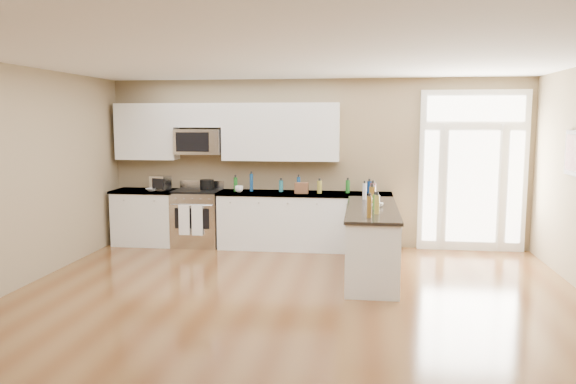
{
  "coord_description": "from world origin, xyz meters",
  "views": [
    {
      "loc": [
        0.8,
        -5.39,
        2.11
      ],
      "look_at": [
        -0.2,
        2.0,
        1.16
      ],
      "focal_mm": 35.0,
      "sensor_mm": 36.0,
      "label": 1
    }
  ],
  "objects_px": {
    "peninsula_cabinet": "(371,244)",
    "kitchen_range": "(198,218)",
    "toaster_oven": "(160,183)",
    "stockpot": "(207,184)"
  },
  "relations": [
    {
      "from": "peninsula_cabinet",
      "to": "kitchen_range",
      "type": "bearing_deg",
      "value": 153.44
    },
    {
      "from": "kitchen_range",
      "to": "toaster_oven",
      "type": "distance_m",
      "value": 0.85
    },
    {
      "from": "kitchen_range",
      "to": "stockpot",
      "type": "relative_size",
      "value": 4.54
    },
    {
      "from": "stockpot",
      "to": "toaster_oven",
      "type": "relative_size",
      "value": 0.82
    },
    {
      "from": "peninsula_cabinet",
      "to": "toaster_oven",
      "type": "distance_m",
      "value": 3.84
    },
    {
      "from": "kitchen_range",
      "to": "toaster_oven",
      "type": "xyz_separation_m",
      "value": [
        -0.62,
        -0.05,
        0.58
      ]
    },
    {
      "from": "peninsula_cabinet",
      "to": "stockpot",
      "type": "bearing_deg",
      "value": 150.46
    },
    {
      "from": "stockpot",
      "to": "peninsula_cabinet",
      "type": "bearing_deg",
      "value": -29.54
    },
    {
      "from": "peninsula_cabinet",
      "to": "kitchen_range",
      "type": "relative_size",
      "value": 2.15
    },
    {
      "from": "peninsula_cabinet",
      "to": "kitchen_range",
      "type": "distance_m",
      "value": 3.24
    }
  ]
}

